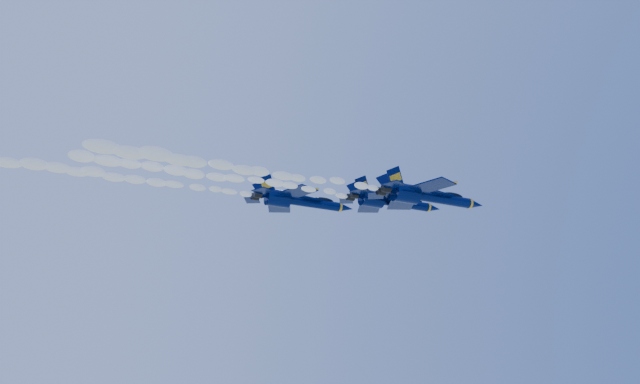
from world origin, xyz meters
name	(u,v)px	position (x,y,z in m)	size (l,w,h in m)	color
jet_lead	(426,196)	(14.39, -11.80, 150.15)	(16.63, 13.64, 6.18)	#000A3A
smoke_trail_jet_lead	(247,169)	(-10.92, -11.80, 149.79)	(36.41, 1.72, 1.55)	white
jet_second	(390,201)	(12.24, -5.83, 151.03)	(15.07, 12.36, 5.60)	#000A3A
smoke_trail_jet_second	(222,177)	(-12.40, -5.83, 150.68)	(36.41, 1.56, 1.40)	white
jet_third	(298,201)	(1.75, 3.15, 152.46)	(16.28, 13.35, 6.05)	#000A3A
smoke_trail_jet_third	(123,177)	(-23.41, 3.15, 152.09)	(36.41, 1.68, 1.52)	white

